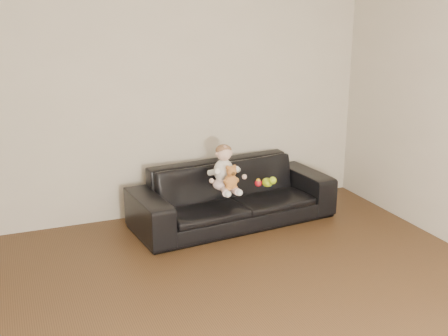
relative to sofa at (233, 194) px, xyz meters
name	(u,v)px	position (x,y,z in m)	size (l,w,h in m)	color
wall_back	(131,91)	(-0.86, 0.50, 1.01)	(5.00, 5.00, 0.00)	beige
sofa	(233,194)	(0.00, 0.00, 0.00)	(2.00, 0.78, 0.59)	black
baby	(224,171)	(-0.13, -0.11, 0.29)	(0.32, 0.39, 0.45)	#FED6D6
teddy_bear	(231,178)	(-0.12, -0.25, 0.26)	(0.16, 0.15, 0.23)	#BC7335
toy_green	(267,182)	(0.30, -0.17, 0.14)	(0.11, 0.13, 0.09)	#A2CB17
toy_rattle	(258,183)	(0.22, -0.13, 0.13)	(0.07, 0.07, 0.07)	red
toy_blue_disc	(268,185)	(0.32, -0.14, 0.10)	(0.09, 0.09, 0.01)	#1B81D9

